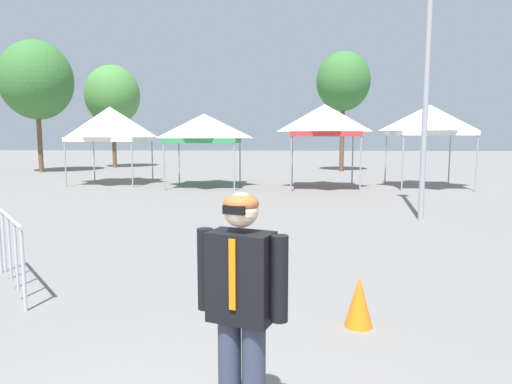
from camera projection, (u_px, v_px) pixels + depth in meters
The scene contains 10 objects.
canopy_tent_right_of_center at pixel (110, 124), 20.70m from camera, with size 3.13×3.13×3.50m.
canopy_tent_behind_right at pixel (204, 128), 19.44m from camera, with size 2.98×2.98×3.12m.
canopy_tent_far_right at pixel (324, 120), 18.72m from camera, with size 2.91×2.91×3.47m.
canopy_tent_left_of_center at pixel (430, 120), 19.06m from camera, with size 3.00×3.00×3.46m.
person_foreground at pixel (241, 304), 3.03m from camera, with size 0.62×0.37×1.78m.
tree_behind_tents_right at pixel (36, 80), 27.30m from camera, with size 4.25×4.25×7.85m.
tree_behind_tents_left at pixel (343, 82), 27.98m from camera, with size 3.28×3.28×7.33m.
tree_behind_tents_center at pixel (112, 95), 31.70m from camera, with size 3.75×3.75×7.07m.
crowd_barrier_by_lift at pixel (9, 237), 6.34m from camera, with size 1.37×1.65×1.08m.
traffic_cone_lot_center at pixel (359, 302), 5.15m from camera, with size 0.32×0.32×0.58m, color orange.
Camera 1 is at (0.45, -2.05, 2.14)m, focal length 32.07 mm.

